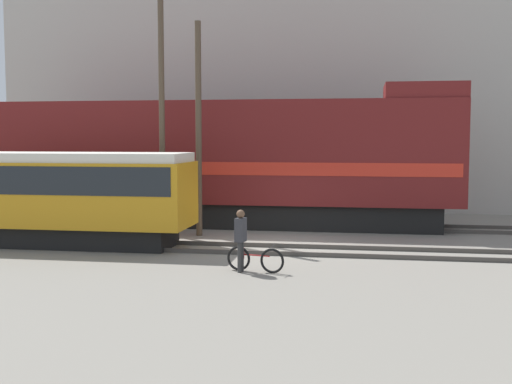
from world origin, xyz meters
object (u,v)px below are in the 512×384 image
freight_locomotive (215,161)px  utility_pole_center (199,130)px  bicycle (255,259)px  person (241,234)px  streetcar (41,192)px  utility_pole_left (162,103)px

freight_locomotive → utility_pole_center: utility_pole_center is taller
bicycle → person: (-0.39, -0.07, 0.68)m
freight_locomotive → streetcar: size_ratio=1.94×
person → utility_pole_center: bearing=114.1°
freight_locomotive → bicycle: freight_locomotive is taller
bicycle → person: 0.79m
utility_pole_left → bicycle: bearing=-53.1°
bicycle → person: size_ratio=0.96×
person → freight_locomotive: bearing=107.2°
freight_locomotive → utility_pole_center: bearing=-89.0°
streetcar → freight_locomotive: bearing=50.3°
streetcar → person: streetcar is taller
streetcar → utility_pole_center: bearing=30.8°
bicycle → utility_pole_center: (-3.08, 5.95, 3.54)m
bicycle → utility_pole_left: 8.71m
person → utility_pole_center: utility_pole_center is taller
streetcar → bicycle: size_ratio=6.30×
utility_pole_left → utility_pole_center: bearing=-0.0°
utility_pole_left → utility_pole_center: 1.70m
streetcar → utility_pole_center: (4.72, 2.82, 2.11)m
person → bicycle: bearing=9.9°
freight_locomotive → bicycle: (3.13, -8.77, -2.30)m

